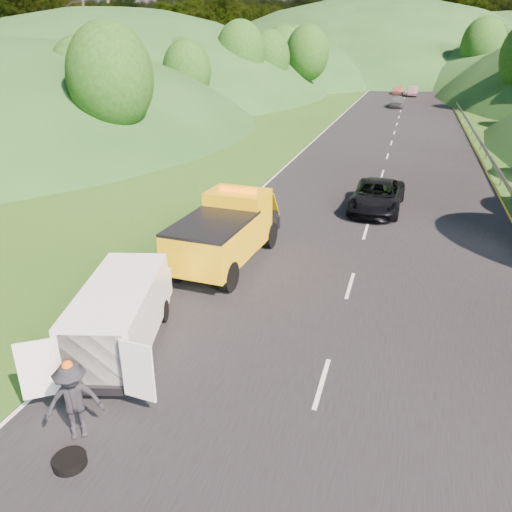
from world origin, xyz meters
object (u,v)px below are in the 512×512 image
(tow_truck, at_px, (226,230))
(suitcase, at_px, (133,293))
(woman, at_px, (139,297))
(white_van, at_px, (122,312))
(spare_tire, at_px, (71,466))
(child, at_px, (151,321))
(passing_suv, at_px, (376,210))
(worker, at_px, (80,436))

(tow_truck, distance_m, suitcase, 4.64)
(woman, bearing_deg, white_van, -175.19)
(suitcase, bearing_deg, spare_tire, -70.49)
(child, distance_m, suitcase, 1.71)
(tow_truck, distance_m, spare_tire, 11.11)
(woman, bearing_deg, tow_truck, -44.55)
(tow_truck, relative_size, woman, 4.60)
(woman, bearing_deg, suitcase, 149.35)
(woman, bearing_deg, spare_tire, -178.76)
(child, bearing_deg, white_van, -58.16)
(woman, relative_size, passing_suv, 0.26)
(child, bearing_deg, worker, -47.26)
(tow_truck, xyz_separation_m, suitcase, (-2.01, -4.03, -1.13))
(woman, height_order, passing_suv, passing_suv)
(worker, bearing_deg, child, 66.17)
(woman, xyz_separation_m, worker, (2.07, -6.48, 0.00))
(suitcase, bearing_deg, child, -41.00)
(worker, bearing_deg, passing_suv, 41.41)
(suitcase, bearing_deg, tow_truck, 63.42)
(suitcase, height_order, spare_tire, suitcase)
(woman, bearing_deg, worker, -179.34)
(suitcase, height_order, passing_suv, passing_suv)
(worker, height_order, passing_suv, worker)
(tow_truck, height_order, spare_tire, tow_truck)
(white_van, height_order, passing_suv, white_van)
(child, bearing_deg, spare_tire, -45.37)
(white_van, xyz_separation_m, child, (0.03, 1.52, -1.16))
(child, height_order, spare_tire, child)
(suitcase, bearing_deg, white_van, -64.72)
(child, bearing_deg, tow_truck, 114.90)
(tow_truck, relative_size, passing_suv, 1.21)
(child, bearing_deg, passing_suv, 99.83)
(woman, height_order, worker, worker)
(white_van, bearing_deg, passing_suv, 53.43)
(child, relative_size, suitcase, 1.79)
(passing_suv, bearing_deg, tow_truck, -118.17)
(worker, relative_size, spare_tire, 2.73)
(worker, relative_size, suitcase, 3.74)
(tow_truck, relative_size, worker, 3.49)
(child, height_order, suitcase, suitcase)
(tow_truck, distance_m, white_van, 6.71)
(child, xyz_separation_m, spare_tire, (1.20, -5.88, 0.00))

